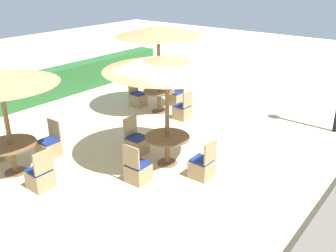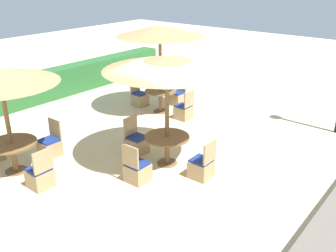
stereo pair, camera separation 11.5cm
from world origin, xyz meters
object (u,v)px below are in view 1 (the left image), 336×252
Objects in this scene: round_table_back_left at (12,150)px; parasol_back_right at (158,31)px; patio_chair_center_west at (138,171)px; patio_chair_back_left_east at (50,147)px; parasol_center at (167,63)px; patio_chair_center_south at (202,167)px; round_table_back_right at (159,95)px; patio_chair_back_right_north at (138,98)px; patio_chair_back_right_east at (175,97)px; round_table_center at (167,142)px; patio_chair_back_right_south at (183,111)px; patio_chair_back_left_south at (41,177)px; patio_chair_center_north at (136,143)px.

parasol_back_right is at bearing -1.08° from round_table_back_left.
patio_chair_back_left_east is at bearing -169.74° from patio_chair_center_west.
parasol_center is 3.05× the size of patio_chair_center_south.
parasol_center is 2.55× the size of round_table_back_left.
patio_chair_back_right_north is (0.04, 0.97, -0.30)m from round_table_back_right.
round_table_back_left is (-2.47, 3.49, 0.33)m from patio_chair_center_south.
patio_chair_back_right_east reaches higher than round_table_back_right.
round_table_back_left reaches higher than round_table_center.
round_table_center is at bearing 97.13° from parasol_center.
parasol_back_right is at bearing 42.42° from round_table_center.
round_table_center is 2.97m from patio_chair_back_right_south.
round_table_back_right is (2.61, 2.39, 0.00)m from round_table_center.
parasol_back_right reaches higher than patio_chair_back_right_east.
patio_chair_back_right_east is (4.58, 2.41, 0.00)m from patio_chair_center_west.
patio_chair_back_right_south is at bearing 136.36° from patio_chair_back_right_east.
round_table_back_right is 1.09× the size of patio_chair_back_left_east.
patio_chair_back_right_south is at bearing 43.00° from patio_chair_center_south.
patio_chair_back_left_east is 1.48m from patio_chair_back_left_south.
patio_chair_center_west is at bearing -169.74° from patio_chair_back_left_east.
round_table_back_right is at bearing 42.42° from round_table_center.
patio_chair_center_north and patio_chair_center_south have the same top height.
patio_chair_back_left_east is at bearing 178.08° from parasol_back_right.
parasol_center reaches higher than round_table_back_right.
patio_chair_back_left_east is at bearing 88.78° from patio_chair_back_right_east.
round_table_center is at bearing 91.87° from patio_chair_center_north.
patio_chair_back_left_south is at bearing -134.53° from patio_chair_center_west.
round_table_center is 1.06m from patio_chair_center_south.
round_table_back_left reaches higher than round_table_back_right.
parasol_center is 2.41m from patio_chair_center_south.
patio_chair_back_left_east is (0.99, 0.04, -0.33)m from round_table_back_left.
patio_chair_back_right_east is at bearing -157.95° from patio_chair_center_north.
parasol_center is 2.69× the size of round_table_center.
patio_chair_back_right_north reaches higher than round_table_back_right.
round_table_back_left is 1.20× the size of patio_chair_back_left_south.
patio_chair_center_west reaches higher than round_table_back_right.
patio_chair_center_south is 0.83× the size of round_table_back_left.
patio_chair_center_south is 4.31m from round_table_back_right.
patio_chair_back_right_east is (0.92, 0.03, -0.30)m from round_table_back_right.
round_table_back_left is 1.09m from patio_chair_back_left_south.
patio_chair_center_west is 1.44m from patio_chair_center_south.
patio_chair_back_right_north reaches higher than round_table_back_left.
round_table_center is 1.09m from patio_chair_center_west.
patio_chair_center_west is 3.90m from patio_chair_back_right_south.
patio_chair_center_west is 4.38m from round_table_back_right.
round_table_back_left is at bearing 135.18° from parasol_center.
patio_chair_center_north and patio_chair_back_right_south have the same top height.
patio_chair_center_north is 1.00× the size of patio_chair_back_right_east.
patio_chair_center_west is 1.00× the size of patio_chair_back_right_north.
round_table_center is at bearing -137.58° from round_table_back_right.
patio_chair_back_left_south is at bearing 137.01° from patio_chair_back_left_east.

